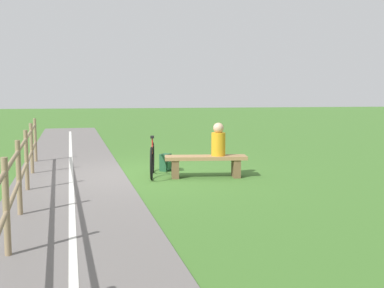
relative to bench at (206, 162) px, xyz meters
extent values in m
plane|color=#3D6B28|center=(1.57, -0.49, -0.34)|extent=(80.00, 80.00, 0.00)
cube|color=#66605E|center=(2.63, 3.51, -0.33)|extent=(5.70, 36.07, 0.02)
cube|color=silver|center=(2.63, 3.51, -0.32)|extent=(3.02, 31.88, 0.00)
cube|color=#937047|center=(0.00, 0.00, 0.11)|extent=(1.87, 0.61, 0.08)
cube|color=brown|center=(-0.69, 0.06, -0.14)|extent=(0.20, 0.42, 0.41)
cube|color=brown|center=(0.69, -0.06, -0.14)|extent=(0.20, 0.42, 0.41)
cylinder|color=orange|center=(-0.28, 0.03, 0.41)|extent=(0.34, 0.34, 0.52)
sphere|color=tan|center=(-0.28, 0.03, 0.77)|extent=(0.24, 0.24, 0.24)
torus|color=black|center=(1.23, 0.14, 0.03)|extent=(0.12, 0.73, 0.73)
torus|color=black|center=(1.12, -0.81, 0.03)|extent=(0.12, 0.73, 0.73)
cylinder|color=red|center=(1.18, -0.34, 0.34)|extent=(0.12, 0.81, 0.04)
cylinder|color=red|center=(1.19, -0.20, 0.18)|extent=(0.10, 0.59, 0.34)
cylinder|color=red|center=(1.16, -0.48, 0.44)|extent=(0.03, 0.03, 0.20)
cube|color=black|center=(1.16, -0.48, 0.55)|extent=(0.10, 0.21, 0.05)
cube|color=#1E4C2D|center=(0.81, -1.00, -0.13)|extent=(0.32, 0.34, 0.41)
cube|color=#245B37|center=(0.71, -0.93, -0.19)|extent=(0.15, 0.18, 0.19)
cylinder|color=#847051|center=(4.15, -2.99, 0.26)|extent=(0.08, 0.08, 1.19)
cylinder|color=#847051|center=(3.93, -1.07, 0.26)|extent=(0.08, 0.08, 1.19)
cylinder|color=#847051|center=(3.71, 0.85, 0.26)|extent=(0.08, 0.08, 1.19)
cylinder|color=#847051|center=(3.49, 2.78, 0.26)|extent=(0.08, 0.08, 1.19)
cylinder|color=#847051|center=(3.27, 4.70, 0.26)|extent=(0.08, 0.08, 1.19)
cylinder|color=#847051|center=(3.38, 3.74, 0.67)|extent=(1.61, 13.47, 0.06)
cylinder|color=#847051|center=(3.38, 3.74, 0.20)|extent=(1.61, 13.47, 0.06)
camera|label=1|loc=(1.98, 10.47, 1.63)|focal=44.89mm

